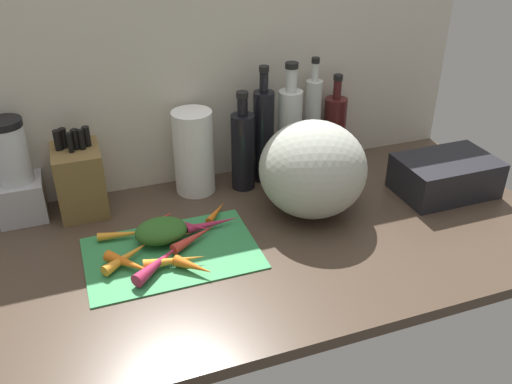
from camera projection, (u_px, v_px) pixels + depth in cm
name	position (u px, v px, depth cm)	size (l,w,h in cm)	color
ground_plane	(239.00, 245.00, 143.85)	(170.00, 80.00, 3.00)	#47382B
wall_back	(195.00, 83.00, 159.48)	(170.00, 3.00, 60.00)	beige
cutting_board	(171.00, 251.00, 138.06)	(42.48, 28.14, 0.80)	#338C4C
carrot_0	(187.00, 226.00, 144.32)	(3.43, 3.43, 12.53)	#B2264C
carrot_1	(157.00, 222.00, 145.93)	(3.19, 3.19, 12.22)	red
carrot_2	(170.00, 236.00, 140.91)	(2.90, 2.90, 10.81)	orange
carrot_3	(130.00, 264.00, 130.58)	(2.88, 2.88, 14.26)	orange
carrot_4	(194.00, 237.00, 140.32)	(2.74, 2.74, 14.15)	red
carrot_5	(128.00, 234.00, 142.23)	(2.16, 2.16, 15.24)	orange
carrot_6	(214.00, 223.00, 146.34)	(2.28, 2.28, 14.72)	#B2264C
carrot_7	(216.00, 212.00, 151.57)	(2.03, 2.03, 10.29)	orange
carrot_8	(194.00, 266.00, 129.92)	(2.78, 2.78, 10.29)	orange
carrot_9	(158.00, 263.00, 130.54)	(3.32, 3.32, 15.64)	#B2264C
carrot_10	(175.00, 261.00, 131.93)	(2.67, 2.67, 14.87)	orange
carrot_11	(128.00, 255.00, 133.94)	(2.70, 2.70, 15.20)	orange
carrot_greens_pile	(161.00, 231.00, 140.31)	(13.29, 10.22, 5.62)	#2D6023
winter_squash	(313.00, 169.00, 149.12)	(29.32, 29.16, 26.34)	#B2B7A8
knife_block	(80.00, 178.00, 151.82)	(12.56, 16.84, 24.36)	brown
blender_appliance	(16.00, 177.00, 146.88)	(12.35, 12.35, 28.72)	#B2B2B7
paper_towel_roll	(194.00, 152.00, 159.79)	(11.64, 11.64, 24.98)	white
bottle_0	(243.00, 149.00, 161.55)	(6.99, 6.99, 30.09)	black
bottle_1	(264.00, 135.00, 164.64)	(6.26, 6.26, 35.88)	black
bottle_2	(290.00, 132.00, 165.89)	(7.11, 7.11, 36.39)	silver
bottle_3	(312.00, 123.00, 171.83)	(5.12, 5.12, 35.80)	silver
bottle_4	(334.00, 129.00, 176.10)	(7.11, 7.11, 29.65)	#471919
dish_rack	(445.00, 176.00, 162.26)	(28.07, 18.79, 10.87)	black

